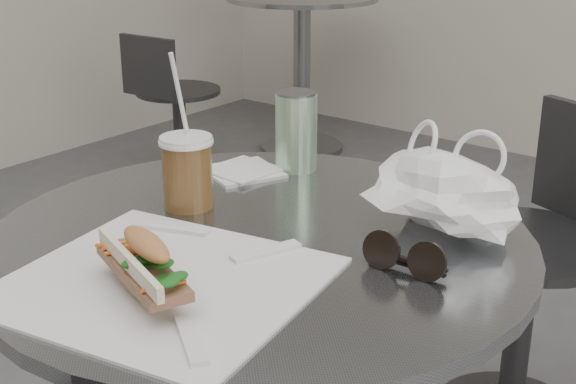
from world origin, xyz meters
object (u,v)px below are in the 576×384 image
Objects in this scene: bg_table at (302,55)px; bg_chair at (174,120)px; banh_mi at (144,266)px; sunglasses at (405,258)px; chair_far at (535,292)px; drink_can at (296,131)px; iced_coffee at (187,170)px.

bg_table is 1.12× the size of bg_chair.
sunglasses is at bearing 70.18° from banh_mi.
banh_mi reaches higher than bg_chair.
chair_far is 3.19× the size of banh_mi.
drink_can is (1.57, -1.20, 0.51)m from bg_chair.
iced_coffee is at bearing 176.34° from sunglasses.
chair_far is 6.52× the size of sunglasses.
iced_coffee reaches higher than drink_can.
bg_table is at bearing 125.31° from sunglasses.
chair_far is 1.16m from banh_mi.
banh_mi is at bearing -47.82° from bg_chair.
sunglasses is at bearing 118.97° from chair_far.
chair_far reaches higher than bg_chair.
iced_coffee is (-0.25, -0.83, 0.46)m from chair_far.
bg_chair is 2.17m from iced_coffee.
bg_chair is (-0.10, -0.74, -0.17)m from bg_table.
iced_coffee reaches higher than bg_table.
bg_table is 5.52× the size of drink_can.
banh_mi is (-0.09, -1.07, 0.45)m from chair_far.
chair_far is at bearing 73.39° from iced_coffee.
sunglasses is at bearing 0.89° from iced_coffee.
sunglasses is (0.21, 0.24, -0.02)m from banh_mi.
bg_chair is 4.91× the size of drink_can.
chair_far is 5.51× the size of drink_can.
bg_chair is 2.84× the size of banh_mi.
sunglasses is at bearing -40.23° from bg_chair.
bg_table is 6.53× the size of sunglasses.
drink_can is at bearing 89.75° from chair_far.
iced_coffee is at bearing -46.37° from bg_chair.
banh_mi is (1.71, -1.67, 0.48)m from bg_chair.
bg_table is at bearing 144.60° from banh_mi.
bg_table reaches higher than bg_chair.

